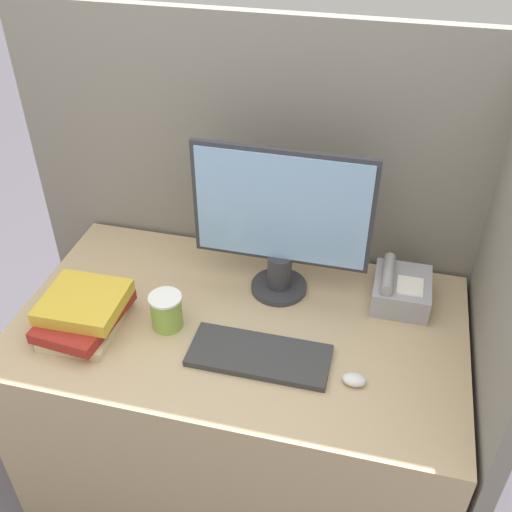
{
  "coord_description": "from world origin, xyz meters",
  "views": [
    {
      "loc": [
        0.38,
        -0.91,
        2.06
      ],
      "look_at": [
        0.04,
        0.44,
        1.01
      ],
      "focal_mm": 42.0,
      "sensor_mm": 36.0,
      "label": 1
    }
  ],
  "objects_px": {
    "keyboard": "(259,356)",
    "book_stack": "(84,312)",
    "mouse": "(354,380)",
    "desk_telephone": "(400,289)",
    "coffee_cup": "(166,311)",
    "monitor": "(281,225)"
  },
  "relations": [
    {
      "from": "mouse",
      "to": "desk_telephone",
      "type": "relative_size",
      "value": 0.33
    },
    {
      "from": "mouse",
      "to": "book_stack",
      "type": "xyz_separation_m",
      "value": [
        -0.83,
        0.04,
        0.04
      ]
    },
    {
      "from": "keyboard",
      "to": "coffee_cup",
      "type": "xyz_separation_m",
      "value": [
        -0.31,
        0.07,
        0.05
      ]
    },
    {
      "from": "mouse",
      "to": "keyboard",
      "type": "bearing_deg",
      "value": 173.94
    },
    {
      "from": "mouse",
      "to": "desk_telephone",
      "type": "bearing_deg",
      "value": 75.23
    },
    {
      "from": "monitor",
      "to": "coffee_cup",
      "type": "xyz_separation_m",
      "value": [
        -0.3,
        -0.25,
        -0.2
      ]
    },
    {
      "from": "keyboard",
      "to": "mouse",
      "type": "height_order",
      "value": "mouse"
    },
    {
      "from": "keyboard",
      "to": "book_stack",
      "type": "bearing_deg",
      "value": 179.3
    },
    {
      "from": "desk_telephone",
      "to": "mouse",
      "type": "bearing_deg",
      "value": -104.77
    },
    {
      "from": "keyboard",
      "to": "mouse",
      "type": "bearing_deg",
      "value": -6.06
    },
    {
      "from": "keyboard",
      "to": "book_stack",
      "type": "distance_m",
      "value": 0.55
    },
    {
      "from": "mouse",
      "to": "desk_telephone",
      "type": "xyz_separation_m",
      "value": [
        0.1,
        0.38,
        0.03
      ]
    },
    {
      "from": "keyboard",
      "to": "mouse",
      "type": "relative_size",
      "value": 6.09
    },
    {
      "from": "coffee_cup",
      "to": "book_stack",
      "type": "relative_size",
      "value": 0.38
    },
    {
      "from": "keyboard",
      "to": "coffee_cup",
      "type": "bearing_deg",
      "value": 167.74
    },
    {
      "from": "monitor",
      "to": "coffee_cup",
      "type": "distance_m",
      "value": 0.44
    },
    {
      "from": "coffee_cup",
      "to": "desk_telephone",
      "type": "height_order",
      "value": "desk_telephone"
    },
    {
      "from": "keyboard",
      "to": "mouse",
      "type": "xyz_separation_m",
      "value": [
        0.28,
        -0.03,
        0.0
      ]
    },
    {
      "from": "mouse",
      "to": "coffee_cup",
      "type": "relative_size",
      "value": 0.59
    },
    {
      "from": "coffee_cup",
      "to": "book_stack",
      "type": "height_order",
      "value": "coffee_cup"
    },
    {
      "from": "desk_telephone",
      "to": "coffee_cup",
      "type": "bearing_deg",
      "value": -157.2
    },
    {
      "from": "keyboard",
      "to": "book_stack",
      "type": "relative_size",
      "value": 1.35
    }
  ]
}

